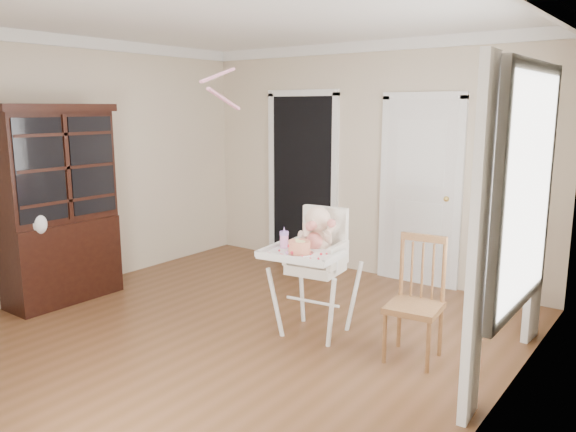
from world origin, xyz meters
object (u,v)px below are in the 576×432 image
Objects in this scene: high_chair at (315,257)px; cake at (299,247)px; china_cabinet at (58,205)px; sippy_cup at (284,239)px; dining_chair at (415,303)px.

high_chair is 4.82× the size of cake.
china_cabinet is at bearing -168.06° from cake.
china_cabinet is (-2.58, -0.82, 0.30)m from high_chair.
china_cabinet is (-2.60, -0.55, 0.16)m from cake.
china_cabinet reaches higher than cake.
china_cabinet is (-2.39, -0.62, 0.14)m from sippy_cup.
sippy_cup is 0.19× the size of dining_chair.
china_cabinet reaches higher than sippy_cup.
sippy_cup is 2.47m from china_cabinet.
china_cabinet is at bearing -169.88° from high_chair.
cake is (0.02, -0.27, 0.14)m from high_chair.
high_chair is at bearing 177.27° from dining_chair.
sippy_cup is 0.09× the size of china_cabinet.
cake is at bearing -166.30° from dining_chair.
cake is 1.28× the size of sippy_cup.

